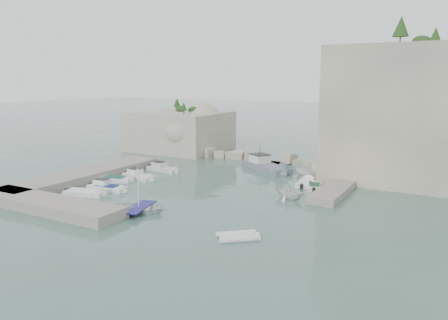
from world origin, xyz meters
The scene contains 22 objects.
ground centered at (0.00, 0.00, 0.00)m, with size 400.00×400.00×0.00m, color #496E62.
cliff_east centered at (23.00, 23.00, 8.50)m, with size 26.00×22.00×17.00m, color beige.
cliff_terrace centered at (13.00, 18.00, 1.25)m, with size 8.00×10.00×2.50m, color beige.
outcrop_west centered at (-20.00, 25.00, 3.50)m, with size 16.00×14.00×7.00m, color beige.
quay_west centered at (-17.00, -1.00, 0.55)m, with size 5.00×24.00×1.10m, color #9E9689.
quay_south centered at (-10.00, -12.50, 0.55)m, with size 18.00×4.00×1.10m, color #9E9689.
ledge_east centered at (13.50, 10.00, 0.40)m, with size 3.00×16.00×0.80m, color #9E9689.
breakwater centered at (-1.00, 22.00, 0.70)m, with size 28.00×3.00×1.40m, color beige.
motorboat_a centered at (-11.20, 8.19, 0.00)m, with size 5.78×1.72×1.40m, color silver, non-canonical shape.
motorboat_b centered at (-11.10, 2.81, 0.00)m, with size 5.40×1.77×1.40m, color white, non-canonical shape.
motorboat_c centered at (-12.81, 0.09, 0.00)m, with size 5.14×1.87×0.70m, color white, non-canonical shape.
motorboat_d centered at (-10.32, -3.80, 0.00)m, with size 5.45×1.62×1.40m, color white, non-canonical shape.
motorboat_e centered at (-10.92, -6.65, 0.00)m, with size 5.04×2.06×0.70m, color white, non-canonical shape.
rowboat centered at (-1.47, -8.58, 0.00)m, with size 3.74×5.23×1.08m, color white.
inflatable_dinghy centered at (10.46, -10.28, 0.00)m, with size 3.73×1.81×0.44m, color silver, non-canonical shape.
tender_east_a centered at (9.71, 3.43, 0.00)m, with size 3.16×3.66×1.93m, color white.
tender_east_b centered at (10.86, 8.78, 0.00)m, with size 3.94×1.34×0.70m, color white, non-canonical shape.
tender_east_c centered at (9.21, 10.36, 0.00)m, with size 4.96×1.60×0.70m, color white, non-canonical shape.
tender_east_d centered at (8.97, 13.76, 0.00)m, with size 1.82×4.84×1.87m, color silver.
work_boat centered at (1.28, 16.19, 0.00)m, with size 9.76×2.88×2.20m, color slate, non-canonical shape.
rowboat_mast centered at (-1.47, -8.58, 2.64)m, with size 0.10×0.10×4.20m, color white.
vegetation centered at (17.83, 24.40, 17.93)m, with size 53.48×13.88×13.40m.
Camera 1 is at (26.26, -40.63, 12.96)m, focal length 35.00 mm.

